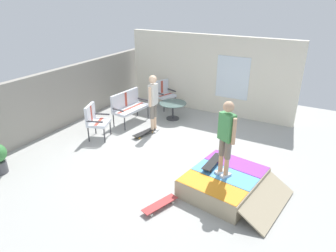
{
  "coord_description": "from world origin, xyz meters",
  "views": [
    {
      "loc": [
        -5.82,
        -3.28,
        3.94
      ],
      "look_at": [
        0.5,
        0.26,
        0.7
      ],
      "focal_mm": 32.15,
      "sensor_mm": 36.0,
      "label": 1
    }
  ],
  "objects_px": {
    "skateboard_by_bench": "(144,133)",
    "skate_ramp": "(225,182)",
    "patio_table": "(173,108)",
    "skateboard_on_ramp": "(213,162)",
    "person_skater": "(226,134)",
    "patio_bench": "(128,104)",
    "person_watching": "(153,99)",
    "patio_chair_near_house": "(163,92)",
    "skateboard_spare": "(160,204)",
    "patio_chair_by_wall": "(95,118)"
  },
  "relations": [
    {
      "from": "skateboard_by_bench",
      "to": "skateboard_on_ramp",
      "type": "relative_size",
      "value": 1.02
    },
    {
      "from": "skate_ramp",
      "to": "patio_chair_near_house",
      "type": "distance_m",
      "value": 5.35
    },
    {
      "from": "patio_chair_near_house",
      "to": "skateboard_by_bench",
      "type": "relative_size",
      "value": 1.24
    },
    {
      "from": "patio_bench",
      "to": "person_skater",
      "type": "xyz_separation_m",
      "value": [
        -2.12,
        -3.99,
        0.75
      ]
    },
    {
      "from": "patio_bench",
      "to": "patio_table",
      "type": "height_order",
      "value": "patio_bench"
    },
    {
      "from": "patio_chair_near_house",
      "to": "skateboard_by_bench",
      "type": "bearing_deg",
      "value": -163.47
    },
    {
      "from": "person_skater",
      "to": "patio_table",
      "type": "bearing_deg",
      "value": 43.01
    },
    {
      "from": "person_skater",
      "to": "patio_bench",
      "type": "bearing_deg",
      "value": 62.06
    },
    {
      "from": "skate_ramp",
      "to": "person_watching",
      "type": "xyz_separation_m",
      "value": [
        1.84,
        2.93,
        0.83
      ]
    },
    {
      "from": "patio_table",
      "to": "patio_chair_by_wall",
      "type": "bearing_deg",
      "value": 151.75
    },
    {
      "from": "skateboard_spare",
      "to": "person_watching",
      "type": "bearing_deg",
      "value": 33.69
    },
    {
      "from": "skateboard_by_bench",
      "to": "patio_table",
      "type": "bearing_deg",
      "value": -4.74
    },
    {
      "from": "skate_ramp",
      "to": "patio_chair_by_wall",
      "type": "xyz_separation_m",
      "value": [
        0.64,
        4.18,
        0.4
      ]
    },
    {
      "from": "patio_chair_by_wall",
      "to": "skateboard_spare",
      "type": "bearing_deg",
      "value": -119.13
    },
    {
      "from": "patio_table",
      "to": "skateboard_on_ramp",
      "type": "relative_size",
      "value": 1.12
    },
    {
      "from": "skateboard_by_bench",
      "to": "patio_chair_near_house",
      "type": "bearing_deg",
      "value": 16.53
    },
    {
      "from": "person_watching",
      "to": "skateboard_by_bench",
      "type": "xyz_separation_m",
      "value": [
        -0.38,
        0.1,
        -0.96
      ]
    },
    {
      "from": "patio_chair_by_wall",
      "to": "skateboard_spare",
      "type": "height_order",
      "value": "patio_chair_by_wall"
    },
    {
      "from": "patio_chair_near_house",
      "to": "skate_ramp",
      "type": "bearing_deg",
      "value": -135.63
    },
    {
      "from": "patio_bench",
      "to": "patio_chair_near_house",
      "type": "height_order",
      "value": "same"
    },
    {
      "from": "patio_chair_by_wall",
      "to": "person_watching",
      "type": "height_order",
      "value": "person_watching"
    },
    {
      "from": "patio_chair_near_house",
      "to": "person_skater",
      "type": "bearing_deg",
      "value": -136.36
    },
    {
      "from": "patio_bench",
      "to": "person_watching",
      "type": "relative_size",
      "value": 0.73
    },
    {
      "from": "patio_chair_by_wall",
      "to": "patio_bench",
      "type": "bearing_deg",
      "value": -5.39
    },
    {
      "from": "patio_table",
      "to": "person_watching",
      "type": "height_order",
      "value": "person_watching"
    },
    {
      "from": "person_watching",
      "to": "skateboard_by_bench",
      "type": "distance_m",
      "value": 1.03
    },
    {
      "from": "patio_bench",
      "to": "patio_chair_near_house",
      "type": "relative_size",
      "value": 1.27
    },
    {
      "from": "skateboard_by_bench",
      "to": "skateboard_spare",
      "type": "distance_m",
      "value": 3.37
    },
    {
      "from": "person_skater",
      "to": "skateboard_on_ramp",
      "type": "bearing_deg",
      "value": 53.1
    },
    {
      "from": "patio_chair_near_house",
      "to": "patio_chair_by_wall",
      "type": "distance_m",
      "value": 3.21
    },
    {
      "from": "patio_bench",
      "to": "skateboard_by_bench",
      "type": "distance_m",
      "value": 1.29
    },
    {
      "from": "skateboard_on_ramp",
      "to": "skateboard_by_bench",
      "type": "bearing_deg",
      "value": 64.55
    },
    {
      "from": "skate_ramp",
      "to": "patio_chair_by_wall",
      "type": "bearing_deg",
      "value": 81.31
    },
    {
      "from": "patio_bench",
      "to": "skateboard_spare",
      "type": "bearing_deg",
      "value": -136.16
    },
    {
      "from": "skate_ramp",
      "to": "person_skater",
      "type": "height_order",
      "value": "person_skater"
    },
    {
      "from": "skate_ramp",
      "to": "skateboard_spare",
      "type": "bearing_deg",
      "value": 141.69
    },
    {
      "from": "skateboard_on_ramp",
      "to": "person_watching",
      "type": "bearing_deg",
      "value": 57.34
    },
    {
      "from": "skateboard_by_bench",
      "to": "skate_ramp",
      "type": "bearing_deg",
      "value": -115.75
    },
    {
      "from": "patio_chair_by_wall",
      "to": "person_skater",
      "type": "xyz_separation_m",
      "value": [
        -0.68,
        -4.13,
        0.75
      ]
    },
    {
      "from": "skateboard_on_ramp",
      "to": "person_skater",
      "type": "bearing_deg",
      "value": -126.9
    },
    {
      "from": "patio_chair_near_house",
      "to": "skateboard_on_ramp",
      "type": "bearing_deg",
      "value": -137.14
    },
    {
      "from": "skate_ramp",
      "to": "skateboard_on_ramp",
      "type": "distance_m",
      "value": 0.52
    },
    {
      "from": "patio_bench",
      "to": "person_watching",
      "type": "height_order",
      "value": "person_watching"
    },
    {
      "from": "skateboard_by_bench",
      "to": "patio_bench",
      "type": "bearing_deg",
      "value": 58.91
    },
    {
      "from": "skateboard_by_bench",
      "to": "person_watching",
      "type": "bearing_deg",
      "value": -14.64
    },
    {
      "from": "patio_table",
      "to": "skateboard_by_bench",
      "type": "bearing_deg",
      "value": 175.26
    },
    {
      "from": "skateboard_by_bench",
      "to": "skateboard_spare",
      "type": "height_order",
      "value": "same"
    },
    {
      "from": "skate_ramp",
      "to": "skateboard_spare",
      "type": "relative_size",
      "value": 2.63
    },
    {
      "from": "patio_table",
      "to": "skate_ramp",
      "type": "bearing_deg",
      "value": -136.05
    },
    {
      "from": "person_watching",
      "to": "person_skater",
      "type": "height_order",
      "value": "person_skater"
    }
  ]
}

